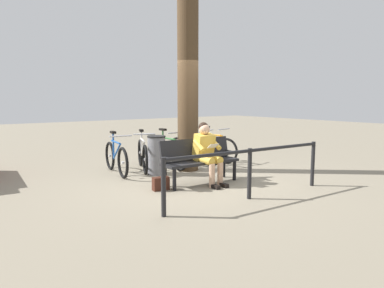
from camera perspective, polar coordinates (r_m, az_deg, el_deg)
ground_plane at (r=7.05m, az=0.66°, el=-6.18°), size 40.00×40.00×0.00m
bench at (r=6.89m, az=1.10°, el=-2.20°), size 1.61×0.53×0.87m
person_reading at (r=6.77m, az=2.44°, el=-1.01°), size 0.50×0.77×1.20m
handbag at (r=6.42m, az=-5.12°, el=-6.46°), size 0.32×0.18×0.24m
tree_trunk at (r=8.03m, az=-0.68°, el=9.82°), size 0.48×0.48×3.99m
litter_bin at (r=7.70m, az=-5.81°, el=-1.80°), size 0.41×0.41×0.85m
bicycle_silver at (r=9.27m, az=3.11°, el=-0.63°), size 0.56×1.65×0.94m
bicycle_purple at (r=8.85m, az=0.30°, el=-1.01°), size 0.65×1.61×0.94m
bicycle_black at (r=8.45m, az=-4.09°, el=-1.43°), size 0.48×1.68×0.94m
bicycle_blue at (r=8.22m, az=-8.07°, el=-1.73°), size 0.72×1.58×0.94m
bicycle_green at (r=7.90m, az=-12.31°, el=-2.20°), size 0.48×1.67×0.94m
railing_fence at (r=5.83m, az=9.41°, el=-3.15°), size 3.30×0.24×0.85m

